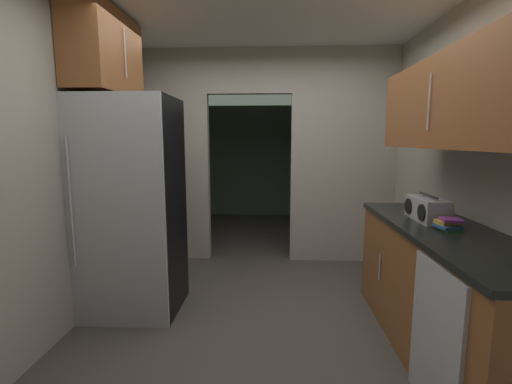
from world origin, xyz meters
name	(u,v)px	position (x,y,z in m)	size (l,w,h in m)	color
ground	(264,326)	(0.00, 0.00, 0.00)	(20.00, 20.00, 0.00)	#47423D
kitchen_overhead_slab	(267,8)	(0.00, 0.51, 2.65)	(3.53, 7.42, 0.06)	silver
kitchen_partition	(275,150)	(0.08, 1.71, 1.40)	(3.13, 0.12, 2.62)	#ADA899
adjoining_room_shell	(270,152)	(0.00, 3.58, 1.31)	(3.13, 2.80, 2.62)	slate
kitchen_flank_left	(28,171)	(-1.61, -0.39, 1.31)	(0.10, 4.21, 2.62)	#ADA899
refrigerator	(132,207)	(-1.17, 0.26, 0.94)	(0.80, 0.71, 1.88)	black
lower_cabinet_run	(443,293)	(1.25, -0.33, 0.46)	(0.62, 2.03, 0.92)	brown
dishwasher	(435,342)	(0.95, -0.90, 0.43)	(0.02, 0.56, 0.86)	#B7BABC
upper_cabinet_counterside	(458,102)	(1.25, -0.33, 1.76)	(0.36, 1.83, 0.60)	brown
upper_cabinet_fridgeside	(104,54)	(-1.38, 0.36, 2.25)	(0.36, 0.87, 0.69)	brown
boombox	(427,209)	(1.22, -0.07, 1.01)	(0.19, 0.41, 0.20)	#B2B2B7
book_stack	(449,224)	(1.23, -0.38, 0.97)	(0.16, 0.16, 0.09)	#388C47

